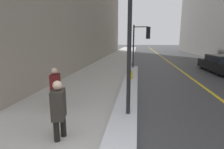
{
  "coord_description": "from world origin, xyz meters",
  "views": [
    {
      "loc": [
        0.58,
        -2.68,
        2.4
      ],
      "look_at": [
        -0.4,
        4.0,
        1.05
      ],
      "focal_mm": 28.0,
      "sensor_mm": 36.0,
      "label": 1
    }
  ],
  "objects_px": {
    "traffic_light_near": "(143,38)",
    "fire_hydrant": "(131,76)",
    "pedestrian_with_shoulder_bag": "(59,107)",
    "parked_car_black": "(222,64)",
    "lamp_post": "(130,9)",
    "pedestrian_nearside": "(55,86)"
  },
  "relations": [
    {
      "from": "parked_car_black",
      "to": "fire_hydrant",
      "type": "distance_m",
      "value": 7.75
    },
    {
      "from": "pedestrian_with_shoulder_bag",
      "to": "pedestrian_nearside",
      "type": "relative_size",
      "value": 1.02
    },
    {
      "from": "pedestrian_with_shoulder_bag",
      "to": "parked_car_black",
      "type": "bearing_deg",
      "value": 128.15
    },
    {
      "from": "traffic_light_near",
      "to": "pedestrian_with_shoulder_bag",
      "type": "distance_m",
      "value": 10.66
    },
    {
      "from": "pedestrian_with_shoulder_bag",
      "to": "fire_hydrant",
      "type": "xyz_separation_m",
      "value": [
        1.48,
        6.19,
        -0.47
      ]
    },
    {
      "from": "pedestrian_nearside",
      "to": "fire_hydrant",
      "type": "distance_m",
      "value": 5.0
    },
    {
      "from": "lamp_post",
      "to": "pedestrian_with_shoulder_bag",
      "type": "distance_m",
      "value": 3.16
    },
    {
      "from": "pedestrian_with_shoulder_bag",
      "to": "parked_car_black",
      "type": "height_order",
      "value": "pedestrian_with_shoulder_bag"
    },
    {
      "from": "lamp_post",
      "to": "fire_hydrant",
      "type": "distance_m",
      "value": 5.66
    },
    {
      "from": "lamp_post",
      "to": "fire_hydrant",
      "type": "relative_size",
      "value": 7.78
    },
    {
      "from": "lamp_post",
      "to": "traffic_light_near",
      "type": "height_order",
      "value": "lamp_post"
    },
    {
      "from": "fire_hydrant",
      "to": "traffic_light_near",
      "type": "bearing_deg",
      "value": 80.42
    },
    {
      "from": "lamp_post",
      "to": "parked_car_black",
      "type": "height_order",
      "value": "lamp_post"
    },
    {
      "from": "traffic_light_near",
      "to": "fire_hydrant",
      "type": "height_order",
      "value": "traffic_light_near"
    },
    {
      "from": "traffic_light_near",
      "to": "fire_hydrant",
      "type": "xyz_separation_m",
      "value": [
        -0.69,
        -4.1,
        -2.19
      ]
    },
    {
      "from": "lamp_post",
      "to": "fire_hydrant",
      "type": "bearing_deg",
      "value": 91.23
    },
    {
      "from": "parked_car_black",
      "to": "fire_hydrant",
      "type": "height_order",
      "value": "parked_car_black"
    },
    {
      "from": "lamp_post",
      "to": "traffic_light_near",
      "type": "relative_size",
      "value": 1.55
    },
    {
      "from": "lamp_post",
      "to": "traffic_light_near",
      "type": "bearing_deg",
      "value": 86.26
    },
    {
      "from": "pedestrian_with_shoulder_bag",
      "to": "parked_car_black",
      "type": "relative_size",
      "value": 0.32
    },
    {
      "from": "traffic_light_near",
      "to": "fire_hydrant",
      "type": "relative_size",
      "value": 5.01
    },
    {
      "from": "lamp_post",
      "to": "parked_car_black",
      "type": "relative_size",
      "value": 1.17
    }
  ]
}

